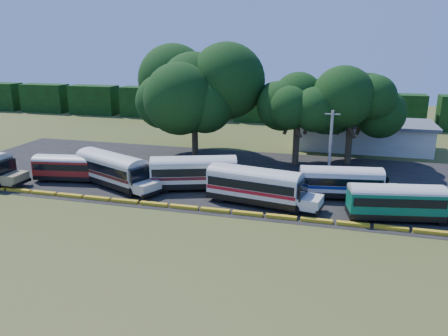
% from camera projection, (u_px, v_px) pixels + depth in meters
% --- Properties ---
extents(ground, '(160.00, 160.00, 0.00)m').
position_uv_depth(ground, '(165.00, 211.00, 39.66)').
color(ground, '#354818').
rests_on(ground, ground).
extents(asphalt_strip, '(64.00, 24.00, 0.02)m').
position_uv_depth(asphalt_strip, '(213.00, 174.00, 50.53)').
color(asphalt_strip, black).
rests_on(asphalt_strip, ground).
extents(curb, '(53.70, 0.45, 0.30)m').
position_uv_depth(curb, '(169.00, 206.00, 40.55)').
color(curb, gold).
rests_on(curb, ground).
extents(terminal_building, '(19.00, 9.00, 4.00)m').
position_uv_depth(terminal_building, '(362.00, 135.00, 62.38)').
color(terminal_building, silver).
rests_on(terminal_building, ground).
extents(treeline_backdrop, '(130.00, 4.00, 6.00)m').
position_uv_depth(treeline_backdrop, '(261.00, 106.00, 83.33)').
color(treeline_backdrop, black).
rests_on(treeline_backdrop, ground).
extents(bus_red, '(9.11, 3.55, 2.92)m').
position_uv_depth(bus_red, '(70.00, 166.00, 47.78)').
color(bus_red, black).
rests_on(bus_red, ground).
extents(bus_cream_west, '(11.06, 6.93, 3.59)m').
position_uv_depth(bus_cream_west, '(113.00, 168.00, 45.85)').
color(bus_cream_west, black).
rests_on(bus_cream_west, ground).
extents(bus_cream_east, '(11.02, 6.06, 3.54)m').
position_uv_depth(bus_cream_east, '(196.00, 171.00, 44.97)').
color(bus_cream_east, black).
rests_on(bus_cream_east, ground).
extents(bus_white_red, '(11.09, 4.49, 3.55)m').
position_uv_depth(bus_white_red, '(257.00, 184.00, 40.73)').
color(bus_white_red, black).
rests_on(bus_white_red, ground).
extents(bus_white_blue, '(9.86, 3.81, 3.16)m').
position_uv_depth(bus_white_blue, '(343.00, 181.00, 42.44)').
color(bus_white_blue, black).
rests_on(bus_white_blue, ground).
extents(bus_teal, '(9.92, 4.08, 3.17)m').
position_uv_depth(bus_teal, '(398.00, 200.00, 37.12)').
color(bus_teal, black).
rests_on(bus_teal, ground).
extents(tree_west, '(12.27, 12.27, 13.69)m').
position_uv_depth(tree_west, '(194.00, 88.00, 54.91)').
color(tree_west, '#382B1C').
rests_on(tree_west, ground).
extents(tree_center, '(8.22, 8.22, 11.39)m').
position_uv_depth(tree_center, '(298.00, 98.00, 52.61)').
color(tree_center, '#382B1C').
rests_on(tree_center, ground).
extents(tree_east, '(9.33, 9.33, 11.59)m').
position_uv_depth(tree_east, '(352.00, 99.00, 52.84)').
color(tree_east, '#382B1C').
rests_on(tree_east, ground).
extents(utility_pole, '(1.60, 0.30, 7.86)m').
position_uv_depth(utility_pole, '(330.00, 146.00, 46.92)').
color(utility_pole, gray).
rests_on(utility_pole, ground).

